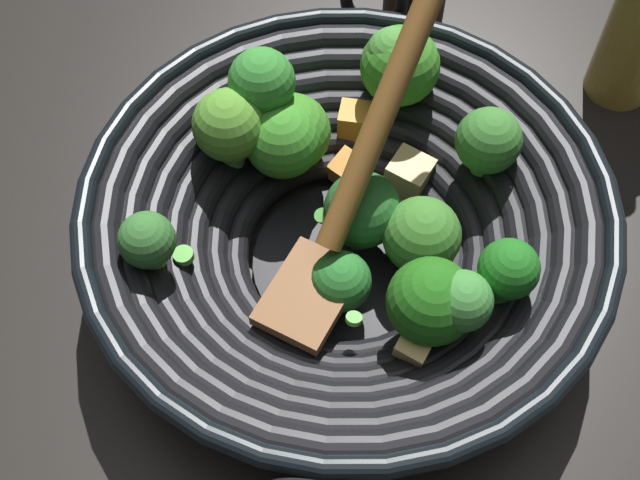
% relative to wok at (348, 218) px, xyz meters
% --- Properties ---
extents(ground_plane, '(4.00, 4.00, 0.00)m').
position_rel_wok_xyz_m(ground_plane, '(0.00, 0.00, -0.06)').
color(ground_plane, black).
extents(wok, '(0.36, 0.36, 0.23)m').
position_rel_wok_xyz_m(wok, '(0.00, 0.00, 0.00)').
color(wok, black).
rests_on(wok, ground).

